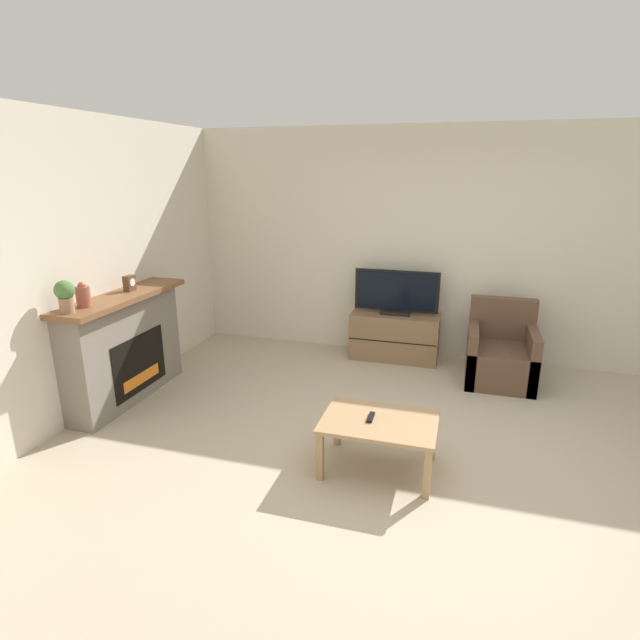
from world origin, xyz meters
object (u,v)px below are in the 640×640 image
(mantel_vase_left, at_px, (83,296))
(coffee_table, at_px, (379,427))
(tv, at_px, (396,294))
(potted_plant, at_px, (65,294))
(armchair, at_px, (500,356))
(remote, at_px, (371,417))
(tv_stand, at_px, (394,336))
(fireplace, at_px, (125,346))
(mantel_clock, at_px, (129,283))

(mantel_vase_left, xyz_separation_m, coffee_table, (2.60, -0.06, -0.82))
(tv, bearing_deg, mantel_vase_left, -135.74)
(potted_plant, height_order, armchair, potted_plant)
(potted_plant, distance_m, remote, 2.66)
(tv_stand, bearing_deg, fireplace, -142.28)
(coffee_table, bearing_deg, mantel_vase_left, 178.58)
(mantel_clock, bearing_deg, potted_plant, -90.05)
(potted_plant, relative_size, armchair, 0.32)
(mantel_vase_left, height_order, armchair, mantel_vase_left)
(potted_plant, bearing_deg, tv, 46.56)
(tv_stand, distance_m, coffee_table, 2.39)
(fireplace, xyz_separation_m, tv, (2.39, 1.85, 0.26))
(coffee_table, height_order, remote, remote)
(tv_stand, height_order, remote, tv_stand)
(armchair, relative_size, remote, 5.71)
(tv_stand, xyz_separation_m, remote, (0.16, -2.37, 0.14))
(armchair, bearing_deg, potted_plant, -148.63)
(mantel_vase_left, height_order, remote, mantel_vase_left)
(tv_stand, bearing_deg, armchair, -15.65)
(potted_plant, xyz_separation_m, coffee_table, (2.60, 0.13, -0.87))
(armchair, bearing_deg, tv, 164.45)
(fireplace, height_order, potted_plant, potted_plant)
(mantel_vase_left, bearing_deg, tv_stand, 44.28)
(fireplace, xyz_separation_m, armchair, (3.58, 1.51, -0.26))
(fireplace, bearing_deg, tv, 37.69)
(mantel_vase_left, bearing_deg, coffee_table, -1.42)
(mantel_clock, height_order, tv_stand, mantel_clock)
(tv_stand, relative_size, tv, 1.05)
(tv_stand, bearing_deg, potted_plant, -133.41)
(mantel_clock, bearing_deg, tv, 35.49)
(fireplace, bearing_deg, tv_stand, 37.72)
(tv, height_order, armchair, tv)
(mantel_vase_left, xyz_separation_m, tv, (2.37, 2.31, -0.37))
(tv_stand, distance_m, remote, 2.38)
(fireplace, height_order, mantel_vase_left, mantel_vase_left)
(tv_stand, height_order, tv, tv)
(armchair, bearing_deg, mantel_clock, -159.13)
(fireplace, xyz_separation_m, coffee_table, (2.62, -0.53, -0.19))
(potted_plant, bearing_deg, armchair, 31.37)
(tv_stand, bearing_deg, mantel_clock, -144.48)
(mantel_vase_left, relative_size, mantel_clock, 1.46)
(mantel_vase_left, xyz_separation_m, mantel_clock, (0.00, 0.62, -0.02))
(tv, relative_size, remote, 6.56)
(coffee_table, bearing_deg, remote, 171.43)
(fireplace, distance_m, mantel_vase_left, 0.78)
(mantel_vase_left, relative_size, remote, 1.46)
(fireplace, relative_size, tv_stand, 1.49)
(mantel_clock, xyz_separation_m, tv, (2.37, 1.69, -0.34))
(fireplace, distance_m, mantel_clock, 0.62)
(mantel_vase_left, height_order, coffee_table, mantel_vase_left)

